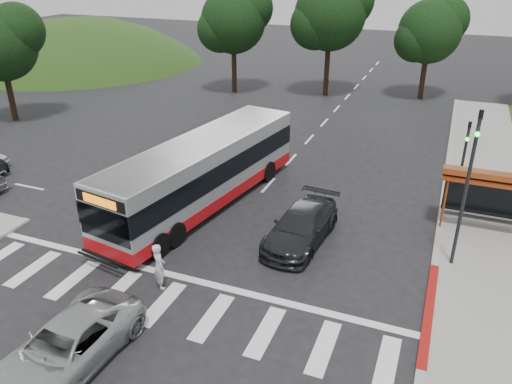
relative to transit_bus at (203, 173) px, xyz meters
The scene contains 17 objects.
ground 3.89m from the transit_bus, 50.72° to the right, with size 140.00×140.00×0.00m, color black.
sidewalk_east 14.33m from the transit_bus, 21.78° to the left, with size 4.00×40.00×0.12m, color gray.
curb_east 12.51m from the transit_bus, 25.22° to the left, with size 0.30×40.00×0.15m, color #9E9991.
curb_east_red 12.28m from the transit_bus, 22.79° to the right, with size 0.32×6.00×0.15m, color maroon.
hillside_nw 40.42m from the transit_bus, 137.50° to the left, with size 44.00×44.00×10.00m, color #1E4114.
crosswalk_ladder 8.20m from the transit_bus, 73.94° to the right, with size 18.00×2.60×0.01m, color silver.
bus_shelter 13.26m from the transit_bus, 10.40° to the left, with size 4.20×1.60×2.86m.
traffic_signal_ne_tall 12.09m from the transit_bus, ahead, with size 0.18×0.37×6.50m.
traffic_signal_ne_short 13.18m from the transit_bus, 26.04° to the left, with size 0.18×0.37×4.00m.
tree_north_a 23.94m from the transit_bus, 89.25° to the left, with size 6.60×6.15×10.17m.
tree_north_b 26.96m from the transit_bus, 71.88° to the left, with size 5.72×5.33×8.43m.
tree_north_c 23.16m from the transit_bus, 109.84° to the left, with size 6.16×5.74×9.30m.
tree_west_a 21.41m from the transit_bus, 159.56° to the left, with size 5.72×5.33×8.43m.
transit_bus is the anchor object (origin of this frame).
pedestrian 7.07m from the transit_bus, 76.54° to the right, with size 0.68×0.45×1.86m, color silver.
dark_sedan 5.91m from the transit_bus, 16.74° to the right, with size 2.13×5.23×1.52m, color #212326.
silver_suv_south 11.40m from the transit_bus, 84.24° to the right, with size 2.43×5.27×1.46m, color #ABAFB1.
Camera 1 is at (8.52, -17.22, 11.45)m, focal length 35.00 mm.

